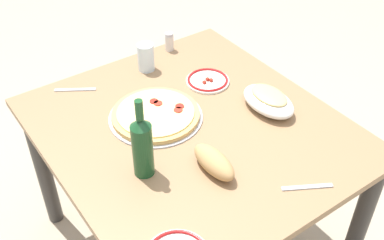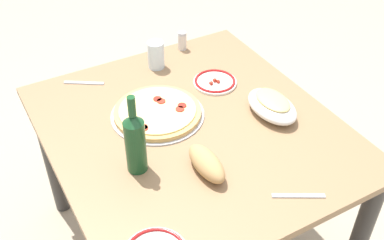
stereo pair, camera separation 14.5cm
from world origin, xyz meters
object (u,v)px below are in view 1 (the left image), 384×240
at_px(baked_pasta_dish, 269,100).
at_px(side_plate_far, 208,80).
at_px(pepperoni_pizza, 156,115).
at_px(water_glass, 146,57).
at_px(wine_bottle, 142,145).
at_px(spice_shaker, 169,42).
at_px(dining_table, 192,148).
at_px(bread_loaf, 214,162).

relative_size(baked_pasta_dish, side_plate_far, 1.31).
distance_m(baked_pasta_dish, side_plate_far, 0.30).
bearing_deg(pepperoni_pizza, baked_pasta_dish, 62.39).
bearing_deg(side_plate_far, water_glass, -146.20).
relative_size(wine_bottle, spice_shaker, 3.44).
xyz_separation_m(dining_table, spice_shaker, (-0.52, 0.24, 0.16)).
xyz_separation_m(side_plate_far, bread_loaf, (0.43, -0.30, 0.03)).
bearing_deg(spice_shaker, dining_table, -24.65).
height_order(pepperoni_pizza, wine_bottle, wine_bottle).
distance_m(pepperoni_pizza, side_plate_far, 0.32).
relative_size(dining_table, wine_bottle, 3.85).
bearing_deg(dining_table, side_plate_far, 131.98).
distance_m(bread_loaf, spice_shaker, 0.81).
xyz_separation_m(pepperoni_pizza, bread_loaf, (0.35, 0.01, 0.02)).
bearing_deg(bread_loaf, side_plate_far, 145.53).
bearing_deg(side_plate_far, baked_pasta_dish, 16.57).
xyz_separation_m(baked_pasta_dish, side_plate_far, (-0.28, -0.08, -0.03)).
bearing_deg(side_plate_far, wine_bottle, -58.22).
bearing_deg(dining_table, spice_shaker, 155.35).
xyz_separation_m(pepperoni_pizza, side_plate_far, (-0.08, 0.31, -0.01)).
bearing_deg(baked_pasta_dish, dining_table, -104.94).
distance_m(wine_bottle, spice_shaker, 0.81).
xyz_separation_m(dining_table, side_plate_far, (-0.20, 0.22, 0.12)).
xyz_separation_m(pepperoni_pizza, wine_bottle, (0.23, -0.19, 0.11)).
xyz_separation_m(pepperoni_pizza, baked_pasta_dish, (0.20, 0.39, 0.03)).
xyz_separation_m(water_glass, side_plate_far, (0.24, 0.16, -0.05)).
bearing_deg(side_plate_far, spice_shaker, 177.30).
distance_m(wine_bottle, bread_loaf, 0.25).
relative_size(baked_pasta_dish, water_glass, 1.96).
height_order(wine_bottle, side_plate_far, wine_bottle).
xyz_separation_m(dining_table, wine_bottle, (0.10, -0.27, 0.23)).
bearing_deg(bread_loaf, spice_shaker, 157.43).
distance_m(side_plate_far, bread_loaf, 0.52).
relative_size(dining_table, water_glass, 9.41).
height_order(water_glass, side_plate_far, water_glass).
distance_m(pepperoni_pizza, spice_shaker, 0.51).
distance_m(pepperoni_pizza, water_glass, 0.35).
xyz_separation_m(dining_table, water_glass, (-0.44, 0.06, 0.17)).
bearing_deg(wine_bottle, dining_table, 111.21).
height_order(side_plate_far, spice_shaker, spice_shaker).
xyz_separation_m(dining_table, baked_pasta_dish, (0.08, 0.31, 0.15)).
bearing_deg(wine_bottle, water_glass, 148.33).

